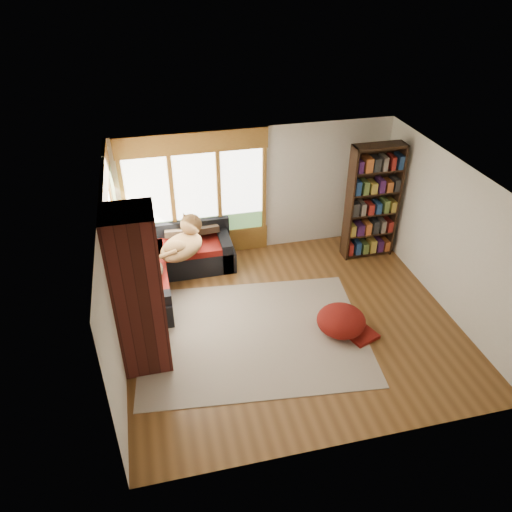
{
  "coord_description": "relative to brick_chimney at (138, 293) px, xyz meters",
  "views": [
    {
      "loc": [
        -2.08,
        -6.23,
        5.58
      ],
      "look_at": [
        -0.43,
        0.72,
        0.95
      ],
      "focal_mm": 35.0,
      "sensor_mm": 36.0,
      "label": 1
    }
  ],
  "objects": [
    {
      "name": "sectional_sofa",
      "position": [
        0.45,
        2.05,
        -1.0
      ],
      "size": [
        2.2,
        2.2,
        0.8
      ],
      "rotation": [
        0.0,
        0.0,
        -0.09
      ],
      "color": "black",
      "rests_on": "ground"
    },
    {
      "name": "brick_chimney",
      "position": [
        0.0,
        0.0,
        0.0
      ],
      "size": [
        0.7,
        0.7,
        2.6
      ],
      "primitive_type": "cube",
      "color": "#471914",
      "rests_on": "ground"
    },
    {
      "name": "windows_left",
      "position": [
        -0.32,
        1.55,
        0.05
      ],
      "size": [
        0.1,
        2.62,
        1.9
      ],
      "color": "#8D5F24",
      "rests_on": "wall_left"
    },
    {
      "name": "windows_back",
      "position": [
        1.2,
        2.82,
        0.05
      ],
      "size": [
        2.82,
        0.1,
        1.9
      ],
      "color": "#8D5F24",
      "rests_on": "wall_back"
    },
    {
      "name": "roller_blind",
      "position": [
        -0.29,
        2.38,
        0.45
      ],
      "size": [
        0.03,
        0.72,
        0.9
      ],
      "primitive_type": "cube",
      "color": "#687B4C",
      "rests_on": "wall_left"
    },
    {
      "name": "area_rug",
      "position": [
        1.7,
        0.18,
        -1.29
      ],
      "size": [
        3.95,
        3.18,
        0.01
      ],
      "primitive_type": "cube",
      "rotation": [
        0.0,
        0.0,
        -0.11
      ],
      "color": "beige",
      "rests_on": "ground"
    },
    {
      "name": "bookshelf",
      "position": [
        4.54,
        2.07,
        -0.12
      ],
      "size": [
        1.01,
        0.34,
        2.35
      ],
      "color": "black",
      "rests_on": "ground"
    },
    {
      "name": "dog_brindle",
      "position": [
        0.18,
        1.54,
        -0.57
      ],
      "size": [
        0.48,
        0.73,
        0.39
      ],
      "rotation": [
        0.0,
        0.0,
        1.64
      ],
      "color": "#2F2218",
      "rests_on": "sectional_sofa"
    },
    {
      "name": "wall_front",
      "position": [
        2.4,
        -2.15,
        0.0
      ],
      "size": [
        5.5,
        0.04,
        2.6
      ],
      "primitive_type": "cube",
      "color": "silver",
      "rests_on": "ground"
    },
    {
      "name": "wall_right",
      "position": [
        5.15,
        0.35,
        0.0
      ],
      "size": [
        0.04,
        5.0,
        2.6
      ],
      "primitive_type": "cube",
      "color": "silver",
      "rests_on": "ground"
    },
    {
      "name": "wall_back",
      "position": [
        2.4,
        2.85,
        0.0
      ],
      "size": [
        5.5,
        0.04,
        2.6
      ],
      "primitive_type": "cube",
      "color": "silver",
      "rests_on": "ground"
    },
    {
      "name": "ceiling",
      "position": [
        2.4,
        0.35,
        1.3
      ],
      "size": [
        5.5,
        5.5,
        0.0
      ],
      "primitive_type": "plane",
      "color": "white"
    },
    {
      "name": "wall_left",
      "position": [
        -0.35,
        0.35,
        0.0
      ],
      "size": [
        0.04,
        5.0,
        2.6
      ],
      "primitive_type": "cube",
      "color": "silver",
      "rests_on": "ground"
    },
    {
      "name": "pouf",
      "position": [
        3.15,
        -0.06,
        -1.07
      ],
      "size": [
        1.04,
        1.04,
        0.44
      ],
      "primitive_type": "ellipsoid",
      "rotation": [
        0.0,
        0.0,
        0.36
      ],
      "color": "maroon",
      "rests_on": "area_rug"
    },
    {
      "name": "throw_pillows",
      "position": [
        0.53,
        2.1,
        -0.54
      ],
      "size": [
        1.98,
        1.68,
        0.45
      ],
      "color": "#31251A",
      "rests_on": "sectional_sofa"
    },
    {
      "name": "dog_tan",
      "position": [
        0.84,
        2.07,
        -0.47
      ],
      "size": [
        1.12,
        1.18,
        0.58
      ],
      "rotation": [
        0.0,
        0.0,
        0.89
      ],
      "color": "brown",
      "rests_on": "sectional_sofa"
    },
    {
      "name": "floor",
      "position": [
        2.4,
        0.35,
        -1.3
      ],
      "size": [
        5.5,
        5.5,
        0.0
      ],
      "primitive_type": "plane",
      "color": "brown",
      "rests_on": "ground"
    }
  ]
}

